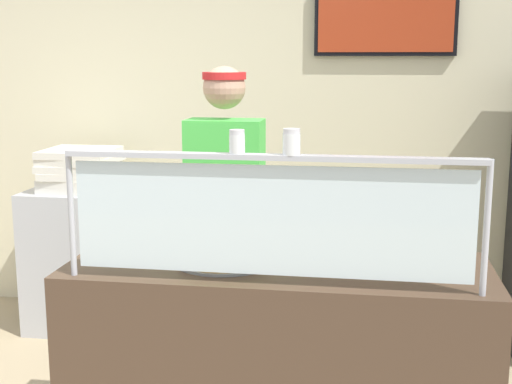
{
  "coord_description": "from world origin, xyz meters",
  "views": [
    {
      "loc": [
        1.23,
        -2.45,
        1.79
      ],
      "look_at": [
        0.78,
        0.36,
        1.25
      ],
      "focal_mm": 48.93,
      "sensor_mm": 36.0,
      "label": 1
    }
  ],
  "objects_px": {
    "pizza_server": "(234,255)",
    "worker_figure": "(226,217)",
    "pizza_tray": "(224,258)",
    "parmesan_shaker": "(237,143)",
    "pepper_flake_shaker": "(291,143)",
    "pizza_box_stack": "(81,169)"
  },
  "relations": [
    {
      "from": "pizza_tray",
      "to": "parmesan_shaker",
      "type": "relative_size",
      "value": 4.66
    },
    {
      "from": "parmesan_shaker",
      "to": "worker_figure",
      "type": "distance_m",
      "value": 1.01
    },
    {
      "from": "pizza_box_stack",
      "to": "parmesan_shaker",
      "type": "bearing_deg",
      "value": -52.23
    },
    {
      "from": "parmesan_shaker",
      "to": "worker_figure",
      "type": "relative_size",
      "value": 0.05
    },
    {
      "from": "pizza_server",
      "to": "worker_figure",
      "type": "bearing_deg",
      "value": 116.12
    },
    {
      "from": "pizza_server",
      "to": "pizza_tray",
      "type": "bearing_deg",
      "value": 168.34
    },
    {
      "from": "parmesan_shaker",
      "to": "worker_figure",
      "type": "height_order",
      "value": "worker_figure"
    },
    {
      "from": "parmesan_shaker",
      "to": "pizza_server",
      "type": "bearing_deg",
      "value": 104.16
    },
    {
      "from": "pizza_tray",
      "to": "parmesan_shaker",
      "type": "distance_m",
      "value": 0.59
    },
    {
      "from": "pizza_server",
      "to": "pepper_flake_shaker",
      "type": "relative_size",
      "value": 2.91
    },
    {
      "from": "pizza_server",
      "to": "pizza_box_stack",
      "type": "bearing_deg",
      "value": 142.38
    },
    {
      "from": "pizza_tray",
      "to": "worker_figure",
      "type": "relative_size",
      "value": 0.24
    },
    {
      "from": "pizza_server",
      "to": "parmesan_shaker",
      "type": "height_order",
      "value": "parmesan_shaker"
    },
    {
      "from": "parmesan_shaker",
      "to": "pepper_flake_shaker",
      "type": "xyz_separation_m",
      "value": [
        0.2,
        0.0,
        0.0
      ]
    },
    {
      "from": "pizza_server",
      "to": "pepper_flake_shaker",
      "type": "xyz_separation_m",
      "value": [
        0.26,
        -0.24,
        0.5
      ]
    },
    {
      "from": "pizza_tray",
      "to": "pepper_flake_shaker",
      "type": "distance_m",
      "value": 0.66
    },
    {
      "from": "parmesan_shaker",
      "to": "worker_figure",
      "type": "xyz_separation_m",
      "value": [
        -0.22,
        0.86,
        -0.48
      ]
    },
    {
      "from": "pizza_box_stack",
      "to": "pizza_tray",
      "type": "bearing_deg",
      "value": -50.01
    },
    {
      "from": "parmesan_shaker",
      "to": "pepper_flake_shaker",
      "type": "distance_m",
      "value": 0.2
    },
    {
      "from": "parmesan_shaker",
      "to": "pepper_flake_shaker",
      "type": "bearing_deg",
      "value": 0.0
    },
    {
      "from": "pizza_server",
      "to": "worker_figure",
      "type": "height_order",
      "value": "worker_figure"
    },
    {
      "from": "pizza_tray",
      "to": "pizza_server",
      "type": "xyz_separation_m",
      "value": [
        0.05,
        -0.02,
        0.02
      ]
    }
  ]
}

